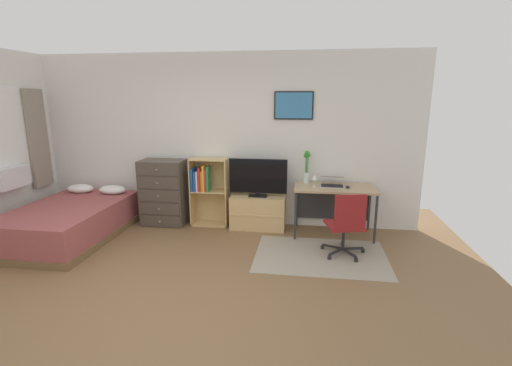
{
  "coord_description": "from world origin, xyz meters",
  "views": [
    {
      "loc": [
        1.34,
        -3.26,
        2.03
      ],
      "look_at": [
        0.65,
        1.5,
        0.89
      ],
      "focal_mm": 25.6,
      "sensor_mm": 36.0,
      "label": 1
    }
  ],
  "objects_px": {
    "laptop": "(332,182)",
    "computer_mouse": "(348,187)",
    "office_chair": "(347,223)",
    "desk": "(334,194)",
    "bookshelf": "(207,187)",
    "bed": "(70,221)",
    "bamboo_vase": "(307,166)",
    "dresser": "(164,192)",
    "tv_stand": "(258,212)",
    "television": "(258,178)",
    "wine_glass": "(315,178)"
  },
  "relations": [
    {
      "from": "wine_glass",
      "to": "laptop",
      "type": "bearing_deg",
      "value": 23.94
    },
    {
      "from": "bed",
      "to": "wine_glass",
      "type": "relative_size",
      "value": 11.17
    },
    {
      "from": "bed",
      "to": "office_chair",
      "type": "relative_size",
      "value": 2.34
    },
    {
      "from": "dresser",
      "to": "bed",
      "type": "bearing_deg",
      "value": -145.39
    },
    {
      "from": "dresser",
      "to": "television",
      "type": "distance_m",
      "value": 1.57
    },
    {
      "from": "tv_stand",
      "to": "television",
      "type": "height_order",
      "value": "television"
    },
    {
      "from": "television",
      "to": "bed",
      "type": "bearing_deg",
      "value": -163.77
    },
    {
      "from": "laptop",
      "to": "computer_mouse",
      "type": "xyz_separation_m",
      "value": [
        0.22,
        -0.11,
        -0.04
      ]
    },
    {
      "from": "desk",
      "to": "wine_glass",
      "type": "relative_size",
      "value": 6.54
    },
    {
      "from": "bookshelf",
      "to": "television",
      "type": "xyz_separation_m",
      "value": [
        0.84,
        -0.07,
        0.2
      ]
    },
    {
      "from": "laptop",
      "to": "office_chair",
      "type": "bearing_deg",
      "value": -78.04
    },
    {
      "from": "desk",
      "to": "bookshelf",
      "type": "bearing_deg",
      "value": 177.49
    },
    {
      "from": "bed",
      "to": "bamboo_vase",
      "type": "relative_size",
      "value": 4.03
    },
    {
      "from": "desk",
      "to": "bamboo_vase",
      "type": "distance_m",
      "value": 0.59
    },
    {
      "from": "desk",
      "to": "television",
      "type": "bearing_deg",
      "value": 179.36
    },
    {
      "from": "dresser",
      "to": "bamboo_vase",
      "type": "relative_size",
      "value": 2.11
    },
    {
      "from": "office_chair",
      "to": "television",
      "type": "bearing_deg",
      "value": 132.02
    },
    {
      "from": "dresser",
      "to": "office_chair",
      "type": "relative_size",
      "value": 1.22
    },
    {
      "from": "bed",
      "to": "bamboo_vase",
      "type": "bearing_deg",
      "value": 14.77
    },
    {
      "from": "desk",
      "to": "office_chair",
      "type": "bearing_deg",
      "value": -82.76
    },
    {
      "from": "desk",
      "to": "laptop",
      "type": "bearing_deg",
      "value": 178.92
    },
    {
      "from": "bookshelf",
      "to": "desk",
      "type": "xyz_separation_m",
      "value": [
        2.0,
        -0.09,
        -0.02
      ]
    },
    {
      "from": "television",
      "to": "laptop",
      "type": "distance_m",
      "value": 1.12
    },
    {
      "from": "laptop",
      "to": "bamboo_vase",
      "type": "relative_size",
      "value": 0.77
    },
    {
      "from": "bed",
      "to": "wine_glass",
      "type": "bearing_deg",
      "value": 10.72
    },
    {
      "from": "tv_stand",
      "to": "computer_mouse",
      "type": "relative_size",
      "value": 8.18
    },
    {
      "from": "computer_mouse",
      "to": "desk",
      "type": "bearing_deg",
      "value": 148.38
    },
    {
      "from": "tv_stand",
      "to": "bookshelf",
      "type": "bearing_deg",
      "value": 176.43
    },
    {
      "from": "tv_stand",
      "to": "television",
      "type": "relative_size",
      "value": 0.95
    },
    {
      "from": "television",
      "to": "dresser",
      "type": "bearing_deg",
      "value": 179.72
    },
    {
      "from": "bed",
      "to": "dresser",
      "type": "height_order",
      "value": "dresser"
    },
    {
      "from": "office_chair",
      "to": "dresser",
      "type": "bearing_deg",
      "value": 149.2
    },
    {
      "from": "dresser",
      "to": "laptop",
      "type": "bearing_deg",
      "value": -0.42
    },
    {
      "from": "computer_mouse",
      "to": "bamboo_vase",
      "type": "distance_m",
      "value": 0.69
    },
    {
      "from": "dresser",
      "to": "bookshelf",
      "type": "xyz_separation_m",
      "value": [
        0.7,
        0.07,
        0.1
      ]
    },
    {
      "from": "bamboo_vase",
      "to": "television",
      "type": "bearing_deg",
      "value": -172.06
    },
    {
      "from": "laptop",
      "to": "television",
      "type": "bearing_deg",
      "value": -178.46
    },
    {
      "from": "computer_mouse",
      "to": "tv_stand",
      "type": "bearing_deg",
      "value": 173.75
    },
    {
      "from": "computer_mouse",
      "to": "dresser",
      "type": "bearing_deg",
      "value": 177.38
    },
    {
      "from": "dresser",
      "to": "desk",
      "type": "bearing_deg",
      "value": -0.43
    },
    {
      "from": "television",
      "to": "laptop",
      "type": "height_order",
      "value": "television"
    },
    {
      "from": "computer_mouse",
      "to": "office_chair",
      "type": "bearing_deg",
      "value": -95.4
    },
    {
      "from": "bookshelf",
      "to": "television",
      "type": "distance_m",
      "value": 0.87
    },
    {
      "from": "office_chair",
      "to": "tv_stand",
      "type": "bearing_deg",
      "value": 131.34
    },
    {
      "from": "laptop",
      "to": "bamboo_vase",
      "type": "xyz_separation_m",
      "value": [
        -0.38,
        0.11,
        0.21
      ]
    },
    {
      "from": "bamboo_vase",
      "to": "bed",
      "type": "bearing_deg",
      "value": -165.51
    },
    {
      "from": "bookshelf",
      "to": "bamboo_vase",
      "type": "height_order",
      "value": "bamboo_vase"
    },
    {
      "from": "bed",
      "to": "tv_stand",
      "type": "xyz_separation_m",
      "value": [
        2.68,
        0.8,
        0.01
      ]
    },
    {
      "from": "dresser",
      "to": "laptop",
      "type": "xyz_separation_m",
      "value": [
        2.65,
        -0.02,
        0.27
      ]
    },
    {
      "from": "dresser",
      "to": "tv_stand",
      "type": "distance_m",
      "value": 1.56
    }
  ]
}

